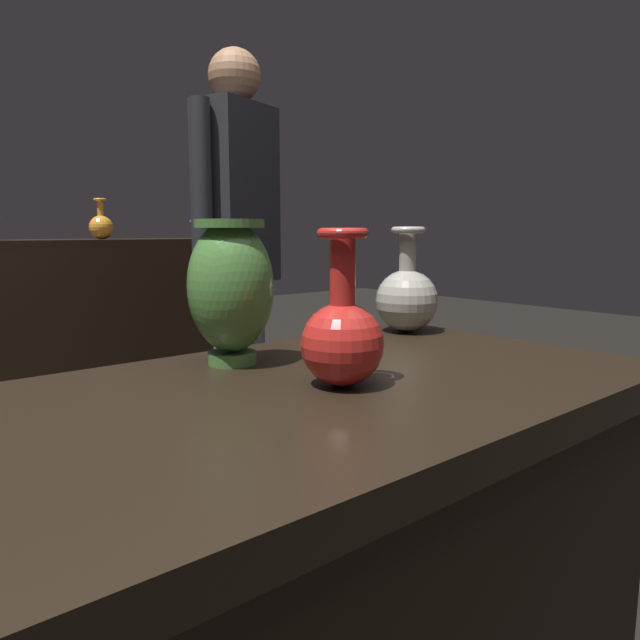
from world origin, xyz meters
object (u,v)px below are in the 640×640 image
object	(u,v)px
vase_left_accent	(407,297)
shelf_vase_far_right	(202,223)
shelf_vase_right	(101,226)
vase_tall_behind	(231,287)
vase_centerpiece	(342,335)
visitor_near_right	(238,238)

from	to	relation	value
vase_left_accent	shelf_vase_far_right	xyz separation A→B (m)	(0.55, 1.92, 0.19)
shelf_vase_right	shelf_vase_far_right	world-z (taller)	shelf_vase_right
vase_tall_behind	shelf_vase_far_right	bearing A→B (deg)	62.14
vase_tall_behind	vase_left_accent	size ratio (longest dim) A/B	1.04
vase_centerpiece	vase_left_accent	distance (m)	0.51
vase_centerpiece	shelf_vase_right	bearing A→B (deg)	78.17
vase_tall_behind	visitor_near_right	bearing A→B (deg)	56.95
shelf_vase_right	visitor_near_right	world-z (taller)	visitor_near_right
vase_centerpiece	vase_left_accent	size ratio (longest dim) A/B	0.98
vase_left_accent	shelf_vase_right	bearing A→B (deg)	89.18
shelf_vase_far_right	vase_centerpiece	bearing A→B (deg)	-114.27
shelf_vase_far_right	vase_tall_behind	bearing A→B (deg)	-117.86
vase_left_accent	shelf_vase_right	xyz separation A→B (m)	(0.03, 1.96, 0.17)
vase_centerpiece	shelf_vase_far_right	xyz separation A→B (m)	(0.98, 2.18, 0.19)
vase_tall_behind	vase_left_accent	bearing A→B (deg)	3.14
shelf_vase_right	visitor_near_right	bearing A→B (deg)	-78.32
shelf_vase_right	visitor_near_right	xyz separation A→B (m)	(0.19, -0.91, -0.05)
vase_centerpiece	shelf_vase_right	world-z (taller)	shelf_vase_right
vase_centerpiece	vase_tall_behind	size ratio (longest dim) A/B	0.94
vase_left_accent	shelf_vase_far_right	world-z (taller)	shelf_vase_far_right
vase_tall_behind	vase_left_accent	world-z (taller)	vase_tall_behind
vase_left_accent	shelf_vase_right	distance (m)	1.96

